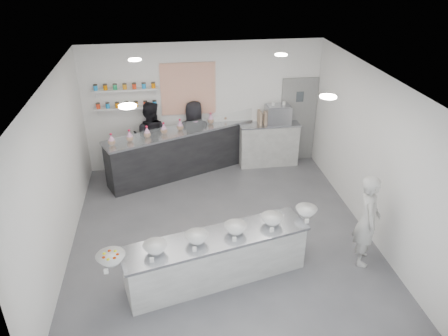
{
  "coord_description": "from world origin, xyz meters",
  "views": [
    {
      "loc": [
        -0.91,
        -6.68,
        4.94
      ],
      "look_at": [
        0.11,
        0.4,
        1.21
      ],
      "focal_mm": 35.0,
      "sensor_mm": 36.0,
      "label": 1
    }
  ],
  "objects_px": {
    "espresso_ledge": "(269,144)",
    "woman_prep": "(367,220)",
    "prep_counter": "(217,258)",
    "staff_right": "(195,136)",
    "back_bar": "(181,152)",
    "espresso_machine": "(278,115)",
    "staff_left": "(151,137)"
  },
  "relations": [
    {
      "from": "prep_counter",
      "to": "espresso_ledge",
      "type": "height_order",
      "value": "espresso_ledge"
    },
    {
      "from": "back_bar",
      "to": "espresso_ledge",
      "type": "distance_m",
      "value": 2.15
    },
    {
      "from": "espresso_ledge",
      "to": "woman_prep",
      "type": "relative_size",
      "value": 0.87
    },
    {
      "from": "back_bar",
      "to": "woman_prep",
      "type": "bearing_deg",
      "value": -74.71
    },
    {
      "from": "staff_left",
      "to": "espresso_machine",
      "type": "bearing_deg",
      "value": -166.41
    },
    {
      "from": "staff_left",
      "to": "espresso_ledge",
      "type": "bearing_deg",
      "value": -166.5
    },
    {
      "from": "back_bar",
      "to": "woman_prep",
      "type": "height_order",
      "value": "woman_prep"
    },
    {
      "from": "prep_counter",
      "to": "espresso_machine",
      "type": "xyz_separation_m",
      "value": [
        1.98,
        3.95,
        0.88
      ]
    },
    {
      "from": "espresso_ledge",
      "to": "woman_prep",
      "type": "height_order",
      "value": "woman_prep"
    },
    {
      "from": "woman_prep",
      "to": "staff_left",
      "type": "height_order",
      "value": "staff_left"
    },
    {
      "from": "woman_prep",
      "to": "staff_left",
      "type": "xyz_separation_m",
      "value": [
        -3.58,
        3.92,
        0.04
      ]
    },
    {
      "from": "espresso_ledge",
      "to": "woman_prep",
      "type": "xyz_separation_m",
      "value": [
        0.75,
        -3.85,
        0.29
      ]
    },
    {
      "from": "back_bar",
      "to": "espresso_ledge",
      "type": "relative_size",
      "value": 2.48
    },
    {
      "from": "prep_counter",
      "to": "espresso_ledge",
      "type": "xyz_separation_m",
      "value": [
        1.79,
        3.95,
        0.12
      ]
    },
    {
      "from": "prep_counter",
      "to": "woman_prep",
      "type": "height_order",
      "value": "woman_prep"
    },
    {
      "from": "espresso_ledge",
      "to": "back_bar",
      "type": "bearing_deg",
      "value": -175.16
    },
    {
      "from": "back_bar",
      "to": "staff_right",
      "type": "bearing_deg",
      "value": 12.98
    },
    {
      "from": "prep_counter",
      "to": "staff_right",
      "type": "xyz_separation_m",
      "value": [
        -0.01,
        4.02,
        0.43
      ]
    },
    {
      "from": "espresso_ledge",
      "to": "espresso_machine",
      "type": "xyz_separation_m",
      "value": [
        0.19,
        0.0,
        0.75
      ]
    },
    {
      "from": "espresso_ledge",
      "to": "espresso_machine",
      "type": "distance_m",
      "value": 0.78
    },
    {
      "from": "espresso_machine",
      "to": "staff_left",
      "type": "bearing_deg",
      "value": 178.69
    },
    {
      "from": "espresso_machine",
      "to": "staff_right",
      "type": "xyz_separation_m",
      "value": [
        -1.98,
        0.07,
        -0.44
      ]
    },
    {
      "from": "prep_counter",
      "to": "staff_right",
      "type": "bearing_deg",
      "value": 75.99
    },
    {
      "from": "prep_counter",
      "to": "staff_right",
      "type": "height_order",
      "value": "staff_right"
    },
    {
      "from": "espresso_machine",
      "to": "woman_prep",
      "type": "height_order",
      "value": "woman_prep"
    },
    {
      "from": "woman_prep",
      "to": "staff_right",
      "type": "relative_size",
      "value": 0.98
    },
    {
      "from": "prep_counter",
      "to": "espresso_machine",
      "type": "relative_size",
      "value": 5.19
    },
    {
      "from": "espresso_ledge",
      "to": "staff_left",
      "type": "xyz_separation_m",
      "value": [
        -2.82,
        0.07,
        0.33
      ]
    },
    {
      "from": "espresso_ledge",
      "to": "staff_right",
      "type": "xyz_separation_m",
      "value": [
        -1.79,
        0.07,
        0.31
      ]
    },
    {
      "from": "back_bar",
      "to": "espresso_machine",
      "type": "relative_size",
      "value": 6.13
    },
    {
      "from": "prep_counter",
      "to": "staff_right",
      "type": "relative_size",
      "value": 1.78
    },
    {
      "from": "woman_prep",
      "to": "prep_counter",
      "type": "bearing_deg",
      "value": 109.76
    }
  ]
}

